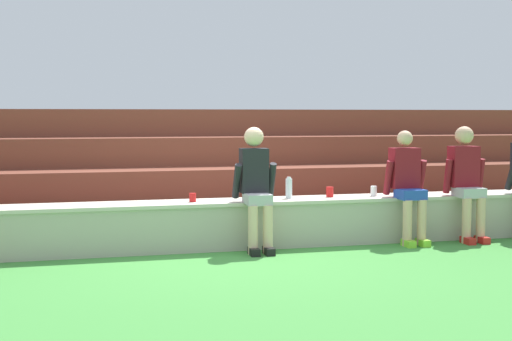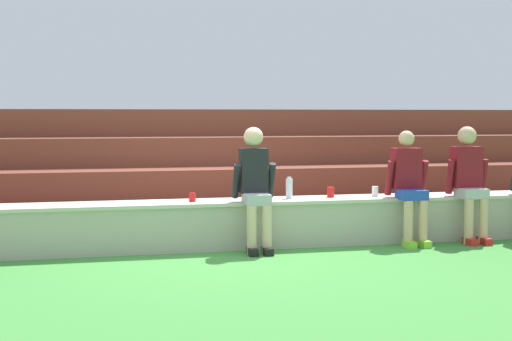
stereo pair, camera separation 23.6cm
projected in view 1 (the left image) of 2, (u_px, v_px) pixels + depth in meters
The scene contains 10 objects.
ground_plane at pixel (237, 251), 7.92m from camera, with size 80.00×80.00×0.00m, color #428E3D.
stone_seating_wall at pixel (232, 222), 8.15m from camera, with size 9.19×0.55×0.55m.
brick_bleachers at pixel (200, 178), 10.29m from camera, with size 12.44×2.82×1.64m.
person_center at pixel (256, 184), 7.89m from camera, with size 0.49×0.56×1.41m.
person_right_of_center at pixel (408, 183), 8.39m from camera, with size 0.52×0.54×1.36m.
person_far_right at pixel (467, 178), 8.56m from camera, with size 0.53×0.52×1.41m.
water_bottle_mid_left at pixel (289, 188), 8.32m from camera, with size 0.08×0.08×0.26m.
plastic_cup_right_end at pixel (374, 191), 8.56m from camera, with size 0.08×0.08×0.12m, color white.
plastic_cup_left_end at pixel (330, 192), 8.46m from camera, with size 0.09×0.09×0.12m, color red.
plastic_cup_middle at pixel (193, 197), 7.98m from camera, with size 0.08×0.08×0.10m, color red.
Camera 1 is at (-1.70, -7.64, 1.55)m, focal length 48.78 mm.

